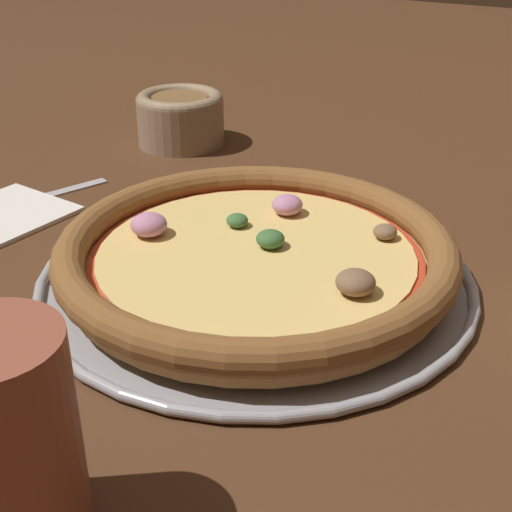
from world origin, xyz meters
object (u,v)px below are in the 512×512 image
Objects in this scene: bowl_far at (180,116)px; drinking_cup at (8,443)px; pizza at (256,253)px; fork at (23,201)px; pizza_tray at (256,277)px.

bowl_far is 0.90× the size of drinking_cup.
pizza is 2.01× the size of fork.
pizza_tray is at bearing 106.12° from fork.
bowl_far is (-0.25, -0.24, 0.01)m from pizza.
pizza is 2.73× the size of drinking_cup.
pizza_tray is 3.33× the size of bowl_far.
pizza is 0.28m from fork.
pizza_tray is at bearing 6.17° from pizza.
fork is at bearing -134.35° from drinking_cup.
drinking_cup is at bearing 4.61° from pizza.
bowl_far reaches higher than pizza.
pizza reaches higher than pizza_tray.
drinking_cup is at bearing 66.47° from fork.
pizza is 3.03× the size of bowl_far.
bowl_far is at bearing -135.66° from pizza.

